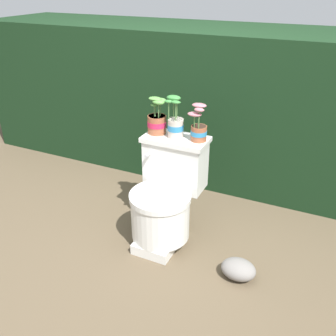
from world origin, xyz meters
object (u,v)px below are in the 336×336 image
(potted_plant_midleft, at_px, (175,123))
(potted_plant_middle, at_px, (199,128))
(toilet, at_px, (166,197))
(potted_plant_left, at_px, (157,120))
(garden_stone, at_px, (238,269))

(potted_plant_midleft, height_order, potted_plant_middle, potted_plant_midleft)
(toilet, height_order, potted_plant_left, potted_plant_left)
(toilet, relative_size, potted_plant_middle, 2.98)
(toilet, xyz_separation_m, potted_plant_midleft, (-0.01, 0.15, 0.46))
(garden_stone, bearing_deg, potted_plant_middle, 140.59)
(toilet, bearing_deg, potted_plant_left, 130.56)
(toilet, xyz_separation_m, garden_stone, (0.55, -0.17, -0.25))
(potted_plant_midleft, relative_size, potted_plant_middle, 1.16)
(toilet, bearing_deg, potted_plant_middle, 47.37)
(potted_plant_left, height_order, potted_plant_middle, potted_plant_left)
(potted_plant_left, height_order, potted_plant_midleft, potted_plant_midleft)
(potted_plant_left, bearing_deg, potted_plant_midleft, -4.49)
(potted_plant_left, distance_m, potted_plant_midleft, 0.13)
(toilet, height_order, potted_plant_middle, potted_plant_middle)
(potted_plant_middle, bearing_deg, potted_plant_midleft, -176.60)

